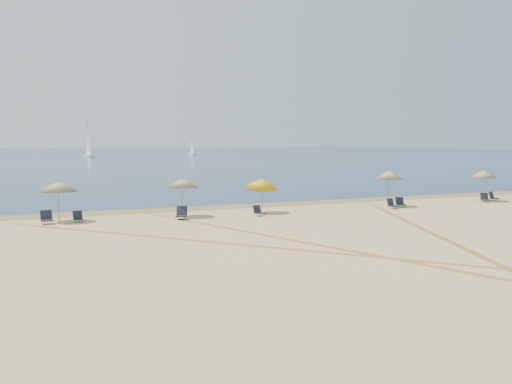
% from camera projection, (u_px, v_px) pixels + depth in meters
% --- Properties ---
extents(ocean, '(500.00, 500.00, 0.00)m').
position_uv_depth(ocean, '(55.00, 153.00, 220.55)').
color(ocean, '#0C2151').
rests_on(ocean, ground).
extents(wet_sand, '(500.00, 500.00, 0.00)m').
position_uv_depth(wet_sand, '(233.00, 206.00, 36.85)').
color(wet_sand, olive).
rests_on(wet_sand, ground).
extents(umbrella_1, '(2.07, 2.07, 2.28)m').
position_uv_depth(umbrella_1, '(58.00, 186.00, 29.38)').
color(umbrella_1, gray).
rests_on(umbrella_1, ground).
extents(umbrella_2, '(1.91, 1.91, 2.33)m').
position_uv_depth(umbrella_2, '(182.00, 183.00, 31.37)').
color(umbrella_2, gray).
rests_on(umbrella_2, ground).
extents(umbrella_3, '(1.94, 2.02, 2.32)m').
position_uv_depth(umbrella_3, '(261.00, 183.00, 33.03)').
color(umbrella_3, gray).
rests_on(umbrella_3, ground).
extents(umbrella_4, '(1.98, 1.98, 2.48)m').
position_uv_depth(umbrella_4, '(389.00, 175.00, 36.41)').
color(umbrella_4, gray).
rests_on(umbrella_4, ground).
extents(umbrella_5, '(1.98, 1.98, 2.32)m').
position_uv_depth(umbrella_5, '(483.00, 174.00, 39.86)').
color(umbrella_5, gray).
rests_on(umbrella_5, ground).
extents(chair_2, '(0.66, 0.75, 0.71)m').
position_uv_depth(chair_2, '(47.00, 218.00, 28.86)').
color(chair_2, black).
rests_on(chair_2, ground).
extents(chair_3, '(0.52, 0.60, 0.60)m').
position_uv_depth(chair_3, '(78.00, 217.00, 29.55)').
color(chair_3, black).
rests_on(chair_3, ground).
extents(chair_4, '(0.84, 0.89, 0.73)m').
position_uv_depth(chair_4, '(182.00, 214.00, 30.56)').
color(chair_4, black).
rests_on(chair_4, ground).
extents(chair_5, '(0.65, 0.71, 0.62)m').
position_uv_depth(chair_5, '(258.00, 211.00, 31.98)').
color(chair_5, black).
rests_on(chair_5, ground).
extents(chair_6, '(0.65, 0.73, 0.66)m').
position_uv_depth(chair_6, '(392.00, 204.00, 35.52)').
color(chair_6, black).
rests_on(chair_6, ground).
extents(chair_7, '(0.69, 0.76, 0.65)m').
position_uv_depth(chair_7, '(400.00, 203.00, 36.43)').
color(chair_7, black).
rests_on(chair_7, ground).
extents(chair_8, '(0.77, 0.82, 0.67)m').
position_uv_depth(chair_8, '(485.00, 198.00, 39.35)').
color(chair_8, black).
rests_on(chair_8, ground).
extents(chair_9, '(0.75, 0.81, 0.68)m').
position_uv_depth(chair_9, '(493.00, 197.00, 40.13)').
color(chair_9, black).
rests_on(chair_9, ground).
extents(sailboat_0, '(1.48, 4.79, 7.05)m').
position_uv_depth(sailboat_0, '(192.00, 149.00, 182.89)').
color(sailboat_0, white).
rests_on(sailboat_0, ocean).
extents(sailboat_2, '(2.94, 6.94, 10.04)m').
position_uv_depth(sailboat_2, '(88.00, 147.00, 157.41)').
color(sailboat_2, white).
rests_on(sailboat_2, ocean).
extents(tire_tracks, '(46.27, 42.02, 0.00)m').
position_uv_depth(tire_tracks, '(348.00, 246.00, 22.66)').
color(tire_tracks, tan).
rests_on(tire_tracks, ground).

